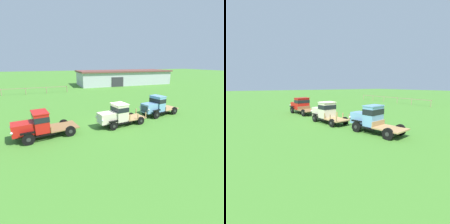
# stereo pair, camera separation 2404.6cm
# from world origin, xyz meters

# --- Properties ---
(ground_plane) EXTENTS (240.00, 240.00, 0.00)m
(ground_plane) POSITION_xyz_m (0.00, 0.00, 0.00)
(ground_plane) COLOR #47842D
(farm_shed) EXTENTS (25.66, 10.04, 3.86)m
(farm_shed) POSITION_xyz_m (14.88, 30.33, 1.95)
(farm_shed) COLOR #B2B7BC
(farm_shed) RESTS_ON ground
(paddock_fence) EXTENTS (19.90, 0.40, 1.30)m
(paddock_fence) POSITION_xyz_m (-11.80, 21.79, 0.96)
(paddock_fence) COLOR #997F60
(paddock_fence) RESTS_ON ground
(vintage_truck_foreground_near) EXTENTS (5.43, 2.91, 2.23)m
(vintage_truck_foreground_near) POSITION_xyz_m (-6.89, -0.94, 1.17)
(vintage_truck_foreground_near) COLOR black
(vintage_truck_foreground_near) RESTS_ON ground
(vintage_truck_second_in_line) EXTENTS (5.18, 2.46, 2.22)m
(vintage_truck_second_in_line) POSITION_xyz_m (0.21, -0.58, 1.15)
(vintage_truck_second_in_line) COLOR black
(vintage_truck_second_in_line) RESTS_ON ground
(vintage_truck_midrow_center) EXTENTS (5.18, 2.85, 2.33)m
(vintage_truck_midrow_center) POSITION_xyz_m (5.74, 1.01, 1.18)
(vintage_truck_midrow_center) COLOR black
(vintage_truck_midrow_center) RESTS_ON ground
(oil_drum_beside_row) EXTENTS (0.55, 0.55, 0.85)m
(oil_drum_beside_row) POSITION_xyz_m (10.45, 5.70, 0.43)
(oil_drum_beside_row) COLOR gold
(oil_drum_beside_row) RESTS_ON ground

